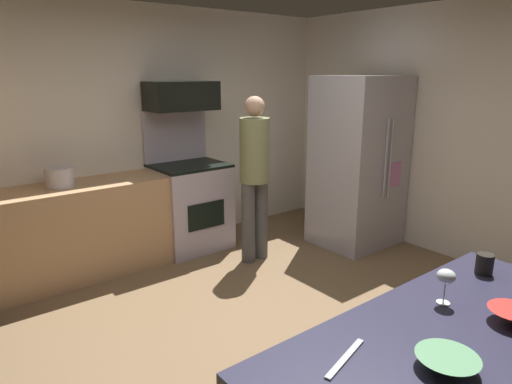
{
  "coord_description": "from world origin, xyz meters",
  "views": [
    {
      "loc": [
        -1.93,
        -2.25,
        1.92
      ],
      "look_at": [
        0.08,
        0.3,
        1.05
      ],
      "focal_mm": 31.66,
      "sensor_mm": 36.0,
      "label": 1
    }
  ],
  "objects_px": {
    "stock_pot": "(59,177)",
    "mixing_bowl_small": "(447,363)",
    "refrigerator": "(358,162)",
    "wine_glass_near": "(446,278)",
    "mug_coffee": "(485,264)",
    "person_cook": "(255,171)",
    "oven_range": "(190,202)",
    "microwave": "(182,96)"
  },
  "relations": [
    {
      "from": "mixing_bowl_small",
      "to": "stock_pot",
      "type": "height_order",
      "value": "stock_pot"
    },
    {
      "from": "person_cook",
      "to": "stock_pot",
      "type": "relative_size",
      "value": 6.79
    },
    {
      "from": "refrigerator",
      "to": "stock_pot",
      "type": "xyz_separation_m",
      "value": [
        -2.9,
        1.04,
        0.05
      ]
    },
    {
      "from": "oven_range",
      "to": "mixing_bowl_small",
      "type": "distance_m",
      "value": 3.72
    },
    {
      "from": "wine_glass_near",
      "to": "stock_pot",
      "type": "relative_size",
      "value": 0.67
    },
    {
      "from": "wine_glass_near",
      "to": "refrigerator",
      "type": "bearing_deg",
      "value": 46.44
    },
    {
      "from": "stock_pot",
      "to": "oven_range",
      "type": "bearing_deg",
      "value": -0.24
    },
    {
      "from": "refrigerator",
      "to": "person_cook",
      "type": "relative_size",
      "value": 1.11
    },
    {
      "from": "person_cook",
      "to": "wine_glass_near",
      "type": "xyz_separation_m",
      "value": [
        -0.92,
        -2.57,
        0.08
      ]
    },
    {
      "from": "microwave",
      "to": "mug_coffee",
      "type": "xyz_separation_m",
      "value": [
        -0.12,
        -3.35,
        -0.72
      ]
    },
    {
      "from": "stock_pot",
      "to": "mug_coffee",
      "type": "bearing_deg",
      "value": -69.73
    },
    {
      "from": "microwave",
      "to": "stock_pot",
      "type": "xyz_separation_m",
      "value": [
        -1.33,
        -0.08,
        -0.68
      ]
    },
    {
      "from": "mixing_bowl_small",
      "to": "wine_glass_near",
      "type": "xyz_separation_m",
      "value": [
        0.43,
        0.26,
        0.1
      ]
    },
    {
      "from": "person_cook",
      "to": "mug_coffee",
      "type": "relative_size",
      "value": 15.69
    },
    {
      "from": "oven_range",
      "to": "refrigerator",
      "type": "height_order",
      "value": "refrigerator"
    },
    {
      "from": "person_cook",
      "to": "mixing_bowl_small",
      "type": "distance_m",
      "value": 3.13
    },
    {
      "from": "oven_range",
      "to": "mixing_bowl_small",
      "type": "height_order",
      "value": "oven_range"
    },
    {
      "from": "microwave",
      "to": "mixing_bowl_small",
      "type": "height_order",
      "value": "microwave"
    },
    {
      "from": "oven_range",
      "to": "stock_pot",
      "type": "xyz_separation_m",
      "value": [
        -1.33,
        0.01,
        0.48
      ]
    },
    {
      "from": "microwave",
      "to": "wine_glass_near",
      "type": "relative_size",
      "value": 4.45
    },
    {
      "from": "microwave",
      "to": "refrigerator",
      "type": "relative_size",
      "value": 0.39
    },
    {
      "from": "person_cook",
      "to": "wine_glass_near",
      "type": "relative_size",
      "value": 10.16
    },
    {
      "from": "person_cook",
      "to": "oven_range",
      "type": "bearing_deg",
      "value": 114.92
    },
    {
      "from": "wine_glass_near",
      "to": "stock_pot",
      "type": "height_order",
      "value": "stock_pot"
    },
    {
      "from": "stock_pot",
      "to": "mixing_bowl_small",
      "type": "bearing_deg",
      "value": -84.83
    },
    {
      "from": "wine_glass_near",
      "to": "mug_coffee",
      "type": "relative_size",
      "value": 1.54
    },
    {
      "from": "person_cook",
      "to": "stock_pot",
      "type": "distance_m",
      "value": 1.83
    },
    {
      "from": "person_cook",
      "to": "wine_glass_near",
      "type": "bearing_deg",
      "value": -109.75
    },
    {
      "from": "oven_range",
      "to": "refrigerator",
      "type": "xyz_separation_m",
      "value": [
        1.57,
        -1.04,
        0.42
      ]
    },
    {
      "from": "wine_glass_near",
      "to": "stock_pot",
      "type": "bearing_deg",
      "value": 102.79
    },
    {
      "from": "microwave",
      "to": "refrigerator",
      "type": "distance_m",
      "value": 2.06
    },
    {
      "from": "microwave",
      "to": "stock_pot",
      "type": "bearing_deg",
      "value": -176.56
    },
    {
      "from": "oven_range",
      "to": "person_cook",
      "type": "bearing_deg",
      "value": -65.08
    },
    {
      "from": "refrigerator",
      "to": "wine_glass_near",
      "type": "xyz_separation_m",
      "value": [
        -2.15,
        -2.26,
        0.09
      ]
    },
    {
      "from": "person_cook",
      "to": "wine_glass_near",
      "type": "distance_m",
      "value": 2.73
    },
    {
      "from": "mixing_bowl_small",
      "to": "microwave",
      "type": "bearing_deg",
      "value": 74.52
    },
    {
      "from": "refrigerator",
      "to": "wine_glass_near",
      "type": "distance_m",
      "value": 3.12
    },
    {
      "from": "oven_range",
      "to": "wine_glass_near",
      "type": "relative_size",
      "value": 9.12
    },
    {
      "from": "refrigerator",
      "to": "wine_glass_near",
      "type": "bearing_deg",
      "value": -133.56
    },
    {
      "from": "microwave",
      "to": "person_cook",
      "type": "distance_m",
      "value": 1.14
    },
    {
      "from": "microwave",
      "to": "oven_range",
      "type": "bearing_deg",
      "value": -90.0
    },
    {
      "from": "person_cook",
      "to": "mixing_bowl_small",
      "type": "bearing_deg",
      "value": -115.52
    }
  ]
}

